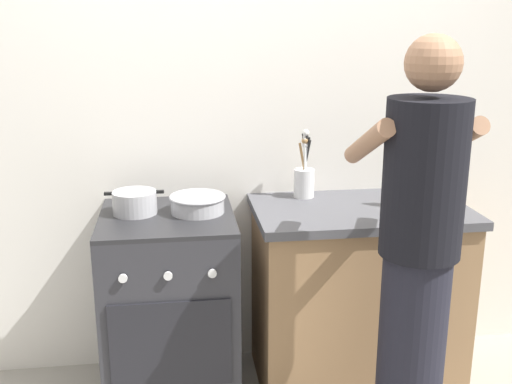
% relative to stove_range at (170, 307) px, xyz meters
% --- Properties ---
extents(back_wall, '(3.20, 0.10, 2.50)m').
position_rel_stove_range_xyz_m(back_wall, '(0.55, 0.35, 0.80)').
color(back_wall, silver).
rests_on(back_wall, ground).
extents(countertop, '(1.00, 0.60, 0.90)m').
position_rel_stove_range_xyz_m(countertop, '(0.90, 0.00, 0.00)').
color(countertop, '#99724C').
rests_on(countertop, ground).
extents(stove_range, '(0.60, 0.62, 0.90)m').
position_rel_stove_range_xyz_m(stove_range, '(0.00, 0.00, 0.00)').
color(stove_range, '#2D2D33').
rests_on(stove_range, ground).
extents(pot, '(0.26, 0.20, 0.10)m').
position_rel_stove_range_xyz_m(pot, '(-0.14, 0.05, 0.50)').
color(pot, '#B2B2B7').
rests_on(pot, stove_range).
extents(mixing_bowl, '(0.26, 0.26, 0.08)m').
position_rel_stove_range_xyz_m(mixing_bowl, '(0.14, 0.02, 0.49)').
color(mixing_bowl, '#B7B7BC').
rests_on(mixing_bowl, stove_range).
extents(utensil_crock, '(0.10, 0.10, 0.34)m').
position_rel_stove_range_xyz_m(utensil_crock, '(0.67, 0.20, 0.55)').
color(utensil_crock, silver).
rests_on(utensil_crock, countertop).
extents(oil_bottle, '(0.06, 0.06, 0.24)m').
position_rel_stove_range_xyz_m(oil_bottle, '(1.11, -0.03, 0.55)').
color(oil_bottle, gold).
rests_on(oil_bottle, countertop).
extents(person, '(0.41, 0.50, 1.70)m').
position_rel_stove_range_xyz_m(person, '(0.93, -0.60, 0.41)').
color(person, black).
rests_on(person, ground).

